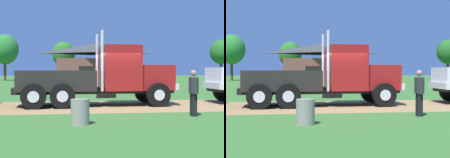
{
  "view_description": "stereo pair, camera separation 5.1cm",
  "coord_description": "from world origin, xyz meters",
  "views": [
    {
      "loc": [
        -2.12,
        -15.83,
        1.7
      ],
      "look_at": [
        0.09,
        0.93,
        1.27
      ],
      "focal_mm": 53.87,
      "sensor_mm": 36.0,
      "label": 1
    },
    {
      "loc": [
        -2.07,
        -15.84,
        1.7
      ],
      "look_at": [
        0.09,
        0.93,
        1.27
      ],
      "focal_mm": 53.87,
      "sensor_mm": 36.0,
      "label": 2
    }
  ],
  "objects": [
    {
      "name": "ground_plane",
      "position": [
        0.0,
        0.0,
        0.0
      ],
      "size": [
        200.0,
        200.0,
        0.0
      ],
      "primitive_type": "plane",
      "color": "#386A2A"
    },
    {
      "name": "dirt_track",
      "position": [
        0.0,
        0.0,
        0.0
      ],
      "size": [
        120.0,
        5.44,
        0.01
      ],
      "primitive_type": "cube",
      "color": "#9A794A",
      "rests_on": "ground_plane"
    },
    {
      "name": "truck_foreground_white",
      "position": [
        -0.56,
        0.38,
        1.32
      ],
      "size": [
        7.81,
        2.9,
        3.54
      ],
      "color": "black",
      "rests_on": "ground_plane"
    },
    {
      "name": "visitor_by_barrel",
      "position": [
        2.52,
        -3.86,
        0.93
      ],
      "size": [
        0.29,
        0.62,
        1.72
      ],
      "color": "#2D2D33",
      "rests_on": "ground_plane"
    },
    {
      "name": "steel_barrel",
      "position": [
        -1.74,
        -5.3,
        0.4
      ],
      "size": [
        0.58,
        0.58,
        0.8
      ],
      "primitive_type": "cylinder",
      "color": "gray",
      "rests_on": "ground_plane"
    },
    {
      "name": "shed_building",
      "position": [
        1.47,
        25.65,
        2.47
      ],
      "size": [
        10.31,
        6.33,
        5.08
      ],
      "color": "brown",
      "rests_on": "ground_plane"
    },
    {
      "name": "tree_mid",
      "position": [
        -12.63,
        42.46,
        5.25
      ],
      "size": [
        4.56,
        4.56,
        7.78
      ],
      "color": "#513823",
      "rests_on": "ground_plane"
    },
    {
      "name": "tree_right",
      "position": [
        -2.74,
        34.47,
        4.1
      ],
      "size": [
        3.38,
        3.38,
        5.99
      ],
      "color": "#513823",
      "rests_on": "ground_plane"
    },
    {
      "name": "tree_far_right",
      "position": [
        21.6,
        33.92,
        4.58
      ],
      "size": [
        3.47,
        3.47,
        6.52
      ],
      "color": "#513823",
      "rests_on": "ground_plane"
    }
  ]
}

